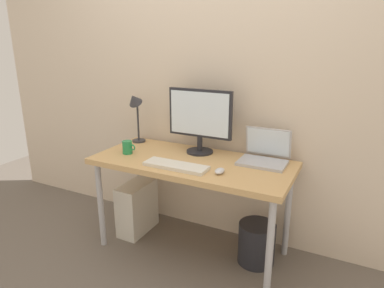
# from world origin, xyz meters

# --- Properties ---
(ground_plane) EXTENTS (6.00, 6.00, 0.00)m
(ground_plane) POSITION_xyz_m (0.00, 0.00, 0.00)
(ground_plane) COLOR #665B51
(back_wall) EXTENTS (4.40, 0.04, 2.60)m
(back_wall) POSITION_xyz_m (0.00, 0.37, 1.30)
(back_wall) COLOR beige
(back_wall) RESTS_ON ground_plane
(desk) EXTENTS (1.41, 0.63, 0.72)m
(desk) POSITION_xyz_m (0.00, 0.00, 0.65)
(desk) COLOR tan
(desk) RESTS_ON ground_plane
(monitor) EXTENTS (0.49, 0.20, 0.48)m
(monitor) POSITION_xyz_m (-0.03, 0.18, 0.99)
(monitor) COLOR #232328
(monitor) RESTS_ON desk
(laptop) EXTENTS (0.32, 0.26, 0.23)m
(laptop) POSITION_xyz_m (0.46, 0.20, 0.78)
(laptop) COLOR #B2B2B7
(laptop) RESTS_ON desk
(desk_lamp) EXTENTS (0.11, 0.16, 0.43)m
(desk_lamp) POSITION_xyz_m (-0.60, 0.18, 1.02)
(desk_lamp) COLOR #333338
(desk_lamp) RESTS_ON desk
(keyboard) EXTENTS (0.44, 0.14, 0.02)m
(keyboard) POSITION_xyz_m (-0.03, -0.17, 0.73)
(keyboard) COLOR silver
(keyboard) RESTS_ON desk
(mouse) EXTENTS (0.06, 0.09, 0.03)m
(mouse) POSITION_xyz_m (0.27, -0.14, 0.74)
(mouse) COLOR silver
(mouse) RESTS_ON desk
(coffee_mug) EXTENTS (0.11, 0.07, 0.10)m
(coffee_mug) POSITION_xyz_m (-0.50, -0.08, 0.77)
(coffee_mug) COLOR #268C4C
(coffee_mug) RESTS_ON desk
(computer_tower) EXTENTS (0.18, 0.36, 0.42)m
(computer_tower) POSITION_xyz_m (-0.52, 0.04, 0.21)
(computer_tower) COLOR silver
(computer_tower) RESTS_ON ground_plane
(wastebasket) EXTENTS (0.26, 0.26, 0.30)m
(wastebasket) POSITION_xyz_m (0.48, 0.07, 0.15)
(wastebasket) COLOR #232328
(wastebasket) RESTS_ON ground_plane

